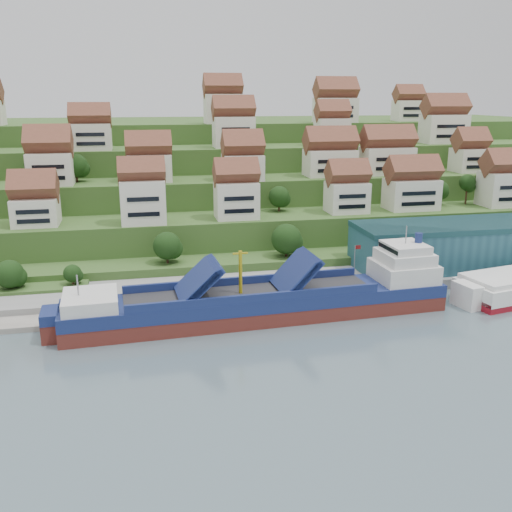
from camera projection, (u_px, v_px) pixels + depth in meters
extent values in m
plane|color=slate|center=(281.00, 317.00, 105.18)|extent=(300.00, 300.00, 0.00)
cube|color=gray|center=(353.00, 280.00, 122.94)|extent=(180.00, 14.00, 2.20)
cube|color=#2D4C1E|center=(216.00, 215.00, 185.68)|extent=(260.00, 128.00, 4.00)
cube|color=#2D4C1E|center=(214.00, 202.00, 189.45)|extent=(260.00, 118.00, 11.00)
cube|color=#2D4C1E|center=(211.00, 187.00, 196.04)|extent=(260.00, 102.00, 18.00)
cube|color=#2D4C1E|center=(208.00, 174.00, 202.63)|extent=(260.00, 86.00, 25.00)
cube|color=#2D4C1E|center=(204.00, 163.00, 210.29)|extent=(260.00, 68.00, 31.00)
cube|color=white|center=(36.00, 211.00, 129.33)|extent=(9.92, 8.57, 6.20)
cube|color=white|center=(143.00, 202.00, 130.32)|extent=(10.06, 7.03, 10.05)
cube|color=white|center=(236.00, 200.00, 136.32)|extent=(10.04, 7.62, 8.70)
cube|color=white|center=(347.00, 197.00, 143.38)|extent=(9.83, 7.73, 7.58)
cube|color=white|center=(411.00, 194.00, 147.26)|extent=(12.94, 8.26, 7.73)
cube|color=white|center=(505.00, 189.00, 151.83)|extent=(12.42, 8.31, 8.95)
cube|color=white|center=(51.00, 169.00, 141.44)|extent=(10.64, 8.98, 7.93)
cube|color=white|center=(149.00, 168.00, 146.89)|extent=(11.12, 7.90, 6.95)
cube|color=white|center=(243.00, 167.00, 149.25)|extent=(10.15, 8.56, 6.62)
cube|color=white|center=(330.00, 163.00, 157.07)|extent=(13.55, 8.36, 7.16)
cube|color=white|center=(387.00, 161.00, 160.44)|extent=(14.15, 8.18, 7.53)
cube|color=white|center=(469.00, 160.00, 165.73)|extent=(8.98, 8.04, 6.71)
cube|color=white|center=(91.00, 137.00, 156.09)|extent=(10.65, 7.30, 7.14)
cube|color=white|center=(234.00, 132.00, 164.01)|extent=(11.45, 7.79, 8.69)
cube|color=white|center=(332.00, 132.00, 169.87)|extent=(9.40, 7.14, 7.99)
cube|color=white|center=(444.00, 129.00, 178.79)|extent=(13.25, 8.47, 8.76)
cube|color=white|center=(223.00, 109.00, 178.40)|extent=(11.43, 8.15, 8.94)
cube|color=white|center=(335.00, 110.00, 185.83)|extent=(13.02, 8.73, 7.75)
cube|color=white|center=(408.00, 111.00, 197.38)|extent=(9.40, 7.05, 6.86)
ellipsoid|color=#1B3B13|center=(286.00, 239.00, 129.12)|extent=(6.89, 6.89, 6.89)
ellipsoid|color=#1B3B13|center=(167.00, 246.00, 124.08)|extent=(6.10, 6.10, 6.10)
ellipsoid|color=#1B3B13|center=(440.00, 190.00, 152.39)|extent=(4.87, 4.87, 4.87)
ellipsoid|color=#1B3B13|center=(467.00, 182.00, 153.50)|extent=(4.41, 4.41, 4.41)
ellipsoid|color=#1B3B13|center=(279.00, 197.00, 144.36)|extent=(5.36, 5.36, 5.36)
ellipsoid|color=#1B3B13|center=(373.00, 155.00, 163.60)|extent=(4.96, 4.96, 4.96)
ellipsoid|color=#1B3B13|center=(37.00, 166.00, 145.44)|extent=(6.42, 6.42, 6.42)
ellipsoid|color=#1B3B13|center=(76.00, 166.00, 146.01)|extent=(6.07, 6.07, 6.07)
ellipsoid|color=#1B3B13|center=(237.00, 127.00, 166.80)|extent=(6.69, 6.69, 6.69)
ellipsoid|color=#1B3B13|center=(338.00, 129.00, 175.98)|extent=(5.46, 5.46, 5.46)
ellipsoid|color=#1B3B13|center=(341.00, 133.00, 174.53)|extent=(4.61, 4.61, 4.61)
ellipsoid|color=#1B3B13|center=(9.00, 274.00, 111.71)|extent=(5.63, 5.63, 5.63)
ellipsoid|color=#1B3B13|center=(72.00, 273.00, 114.19)|extent=(3.62, 3.62, 3.62)
cube|color=#235260|center=(484.00, 243.00, 129.45)|extent=(60.00, 15.00, 10.00)
cylinder|color=gray|center=(354.00, 264.00, 116.46)|extent=(0.16, 0.16, 8.00)
cube|color=maroon|center=(358.00, 247.00, 115.60)|extent=(1.20, 0.05, 0.80)
cube|color=maroon|center=(260.00, 313.00, 104.63)|extent=(70.55, 14.28, 4.49)
cube|color=navy|center=(260.00, 298.00, 103.86)|extent=(70.56, 14.38, 2.34)
cube|color=silver|center=(90.00, 301.00, 96.04)|extent=(9.49, 10.68, 2.34)
cube|color=#262628|center=(250.00, 293.00, 103.10)|extent=(45.34, 11.40, 0.27)
cube|color=navy|center=(196.00, 281.00, 99.87)|extent=(7.22, 10.25, 6.21)
cube|color=navy|center=(293.00, 273.00, 104.24)|extent=(6.88, 10.23, 6.57)
cylinder|color=gold|center=(240.00, 273.00, 101.59)|extent=(0.66, 0.66, 8.09)
cube|color=silver|center=(404.00, 271.00, 110.06)|extent=(11.28, 10.77, 3.59)
cube|color=silver|center=(405.00, 257.00, 109.28)|extent=(9.43, 9.61, 2.25)
cube|color=silver|center=(405.00, 247.00, 108.77)|extent=(7.59, 8.44, 1.62)
cylinder|color=navy|center=(419.00, 238.00, 108.96)|extent=(1.51, 1.51, 1.98)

